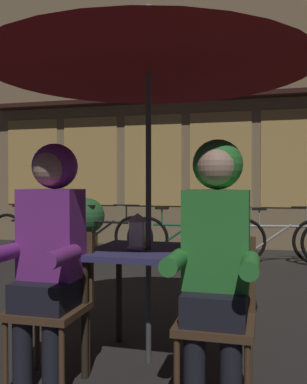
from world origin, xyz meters
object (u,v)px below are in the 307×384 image
(cafe_table, at_px, (149,265))
(bicycle_nearest, at_px, (34,233))
(chair_left, at_px, (54,297))
(patio_umbrella, at_px, (148,44))
(person_left_hooded, at_px, (49,238))
(person_right_hooded, at_px, (216,244))
(bicycle_fourth, at_px, (279,240))
(chair_right, at_px, (217,309))
(bicycle_third, at_px, (180,238))
(bicycle_second, at_px, (104,234))
(lantern, at_px, (138,230))
(potted_plant, at_px, (87,221))

(cafe_table, xyz_separation_m, bicycle_nearest, (-2.96, 3.66, -0.29))
(cafe_table, relative_size, chair_left, 0.85)
(patio_umbrella, distance_m, person_left_hooded, 1.37)
(person_left_hooded, distance_m, bicycle_nearest, 4.80)
(chair_left, xyz_separation_m, bicycle_nearest, (-2.48, 4.03, -0.14))
(person_right_hooded, relative_size, bicycle_fourth, 0.84)
(patio_umbrella, xyz_separation_m, chair_left, (-0.48, -0.37, -1.57))
(chair_right, xyz_separation_m, bicycle_third, (-0.97, 3.96, -0.14))
(bicycle_nearest, relative_size, bicycle_second, 1.00)
(patio_umbrella, height_order, lantern, patio_umbrella)
(bicycle_nearest, distance_m, potted_plant, 0.89)
(chair_left, bearing_deg, potted_plant, 111.06)
(person_left_hooded, xyz_separation_m, bicycle_third, (-0.01, 4.02, -0.50))
(bicycle_nearest, xyz_separation_m, potted_plant, (0.81, 0.31, 0.20))
(chair_left, height_order, potted_plant, potted_plant)
(chair_right, xyz_separation_m, bicycle_fourth, (0.45, 4.14, -0.14))
(patio_umbrella, bearing_deg, bicycle_fourth, 76.10)
(bicycle_nearest, relative_size, potted_plant, 1.83)
(lantern, distance_m, chair_left, 0.66)
(patio_umbrella, distance_m, bicycle_fourth, 4.25)
(lantern, bearing_deg, bicycle_second, 114.16)
(bicycle_second, xyz_separation_m, bicycle_third, (1.28, -0.17, 0.00))
(bicycle_nearest, height_order, bicycle_fourth, same)
(chair_right, bearing_deg, person_left_hooded, -176.61)
(lantern, height_order, potted_plant, lantern)
(chair_left, height_order, bicycle_third, chair_left)
(bicycle_nearest, distance_m, bicycle_third, 2.47)
(person_right_hooded, height_order, bicycle_fourth, person_right_hooded)
(chair_right, bearing_deg, patio_umbrella, 142.45)
(patio_umbrella, relative_size, bicycle_fourth, 1.39)
(patio_umbrella, height_order, person_right_hooded, patio_umbrella)
(person_right_hooded, distance_m, potted_plant, 5.13)
(cafe_table, bearing_deg, lantern, -173.97)
(bicycle_nearest, bearing_deg, bicycle_third, -1.54)
(patio_umbrella, distance_m, lantern, 1.20)
(lantern, xyz_separation_m, chair_left, (-0.41, -0.36, -0.37))
(cafe_table, distance_m, chair_left, 0.62)
(chair_right, distance_m, bicycle_second, 4.71)
(potted_plant, bearing_deg, chair_right, -58.76)
(bicycle_second, relative_size, potted_plant, 1.82)
(bicycle_third, height_order, bicycle_fourth, same)
(chair_left, relative_size, person_left_hooded, 0.62)
(cafe_table, xyz_separation_m, person_right_hooded, (0.48, -0.43, 0.21))
(lantern, bearing_deg, potted_plant, 117.63)
(person_left_hooded, relative_size, potted_plant, 1.52)
(lantern, distance_m, person_left_hooded, 0.59)
(bicycle_second, xyz_separation_m, potted_plant, (-0.39, 0.20, 0.20))
(chair_right, bearing_deg, cafe_table, 142.45)
(person_right_hooded, distance_m, bicycle_second, 4.78)
(patio_umbrella, bearing_deg, bicycle_nearest, 128.94)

